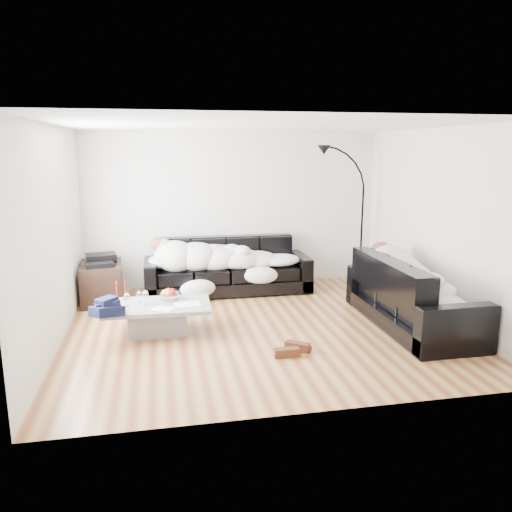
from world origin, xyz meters
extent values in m
plane|color=brown|center=(0.00, 0.00, 0.00)|extent=(5.00, 5.00, 0.00)
cube|color=silver|center=(0.00, 2.25, 1.30)|extent=(5.00, 0.02, 2.60)
cube|color=silver|center=(-2.50, 0.00, 1.30)|extent=(0.02, 4.50, 2.60)
cube|color=silver|center=(2.50, 0.00, 1.30)|extent=(0.02, 4.50, 2.60)
plane|color=white|center=(0.00, 0.00, 2.60)|extent=(5.00, 5.00, 0.00)
cube|color=black|center=(-0.19, 1.74, 0.44)|extent=(2.67, 0.92, 0.87)
cube|color=black|center=(1.99, -0.33, 0.45)|extent=(0.96, 2.24, 0.91)
ellipsoid|color=#0B4553|center=(1.93, 0.37, 0.72)|extent=(0.42, 0.38, 0.20)
cube|color=#939699|center=(-1.33, 0.03, 0.19)|extent=(1.35, 0.82, 0.39)
cylinder|color=white|center=(-1.17, 0.20, 0.46)|extent=(0.27, 0.27, 0.15)
cylinder|color=white|center=(-1.55, 0.14, 0.46)|extent=(0.08, 0.08, 0.15)
cylinder|color=white|center=(-1.70, 0.02, 0.47)|extent=(0.08, 0.08, 0.17)
cylinder|color=white|center=(-1.47, 0.05, 0.48)|extent=(0.08, 0.08, 0.18)
cylinder|color=maroon|center=(-1.84, 0.27, 0.52)|extent=(0.06, 0.06, 0.26)
cylinder|color=maroon|center=(-1.73, 0.31, 0.52)|extent=(0.05, 0.05, 0.27)
cube|color=silver|center=(-0.96, -0.06, 0.39)|extent=(0.35, 0.29, 0.01)
cube|color=silver|center=(-1.26, -0.19, 0.39)|extent=(0.32, 0.29, 0.01)
cube|color=black|center=(-2.17, 1.58, 0.30)|extent=(0.66, 0.92, 0.60)
cube|color=black|center=(-2.17, 1.58, 0.67)|extent=(0.50, 0.42, 0.13)
camera|label=1|loc=(-1.27, -6.15, 2.32)|focal=35.00mm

